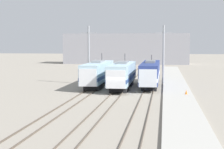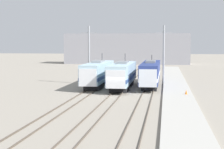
{
  "view_description": "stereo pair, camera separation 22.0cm",
  "coord_description": "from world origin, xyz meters",
  "px_view_note": "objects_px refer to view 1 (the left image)",
  "views": [
    {
      "loc": [
        6.56,
        -51.31,
        7.16
      ],
      "look_at": [
        -0.97,
        2.48,
        2.6
      ],
      "focal_mm": 60.0,
      "sensor_mm": 36.0,
      "label": 1
    },
    {
      "loc": [
        6.78,
        -51.28,
        7.16
      ],
      "look_at": [
        -0.97,
        2.48,
        2.6
      ],
      "focal_mm": 60.0,
      "sensor_mm": 36.0,
      "label": 2
    }
  ],
  "objects_px": {
    "locomotive_far_left": "(98,73)",
    "locomotive_far_right": "(150,73)",
    "locomotive_center": "(122,75)",
    "catenary_tower_right": "(163,54)",
    "catenary_tower_left": "(89,54)",
    "traffic_cone": "(186,92)"
  },
  "relations": [
    {
      "from": "locomotive_far_left",
      "to": "locomotive_far_right",
      "type": "bearing_deg",
      "value": 10.18
    },
    {
      "from": "locomotive_center",
      "to": "catenary_tower_right",
      "type": "bearing_deg",
      "value": 41.67
    },
    {
      "from": "catenary_tower_left",
      "to": "traffic_cone",
      "type": "distance_m",
      "value": 21.19
    },
    {
      "from": "locomotive_center",
      "to": "traffic_cone",
      "type": "bearing_deg",
      "value": -37.43
    },
    {
      "from": "locomotive_center",
      "to": "catenary_tower_left",
      "type": "bearing_deg",
      "value": 138.65
    },
    {
      "from": "locomotive_far_left",
      "to": "traffic_cone",
      "type": "relative_size",
      "value": 28.55
    },
    {
      "from": "locomotive_far_left",
      "to": "locomotive_center",
      "type": "xyz_separation_m",
      "value": [
        4.3,
        -2.16,
        -0.0
      ]
    },
    {
      "from": "locomotive_center",
      "to": "catenary_tower_left",
      "type": "xyz_separation_m",
      "value": [
        -6.49,
        5.71,
        3.11
      ]
    },
    {
      "from": "locomotive_far_left",
      "to": "traffic_cone",
      "type": "height_order",
      "value": "locomotive_far_left"
    },
    {
      "from": "catenary_tower_left",
      "to": "locomotive_far_left",
      "type": "bearing_deg",
      "value": -58.37
    },
    {
      "from": "locomotive_far_left",
      "to": "catenary_tower_left",
      "type": "relative_size",
      "value": 1.69
    },
    {
      "from": "locomotive_far_left",
      "to": "catenary_tower_right",
      "type": "bearing_deg",
      "value": 18.33
    },
    {
      "from": "locomotive_far_right",
      "to": "catenary_tower_right",
      "type": "xyz_separation_m",
      "value": [
        2.12,
        2.01,
        3.12
      ]
    },
    {
      "from": "catenary_tower_right",
      "to": "traffic_cone",
      "type": "xyz_separation_m",
      "value": [
        3.13,
        -13.02,
        -4.74
      ]
    },
    {
      "from": "locomotive_center",
      "to": "locomotive_far_right",
      "type": "relative_size",
      "value": 0.86
    },
    {
      "from": "locomotive_far_left",
      "to": "traffic_cone",
      "type": "distance_m",
      "value": 16.86
    },
    {
      "from": "catenary_tower_left",
      "to": "catenary_tower_right",
      "type": "distance_m",
      "value": 12.9
    },
    {
      "from": "catenary_tower_left",
      "to": "catenary_tower_right",
      "type": "bearing_deg",
      "value": 0.0
    },
    {
      "from": "locomotive_far_left",
      "to": "catenary_tower_left",
      "type": "distance_m",
      "value": 5.2
    },
    {
      "from": "locomotive_far_right",
      "to": "catenary_tower_right",
      "type": "distance_m",
      "value": 4.27
    },
    {
      "from": "locomotive_far_right",
      "to": "locomotive_center",
      "type": "bearing_deg",
      "value": -139.26
    },
    {
      "from": "locomotive_center",
      "to": "traffic_cone",
      "type": "height_order",
      "value": "locomotive_center"
    }
  ]
}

